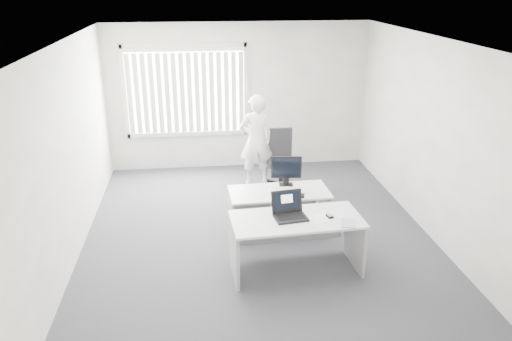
{
  "coord_description": "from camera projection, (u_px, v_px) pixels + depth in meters",
  "views": [
    {
      "loc": [
        -0.82,
        -6.43,
        3.54
      ],
      "look_at": [
        -0.01,
        0.15,
        0.97
      ],
      "focal_mm": 35.0,
      "sensor_mm": 36.0,
      "label": 1
    }
  ],
  "objects": [
    {
      "name": "mouse",
      "position": [
        330.0,
        216.0,
        6.23
      ],
      "size": [
        0.08,
        0.11,
        0.04
      ],
      "primitive_type": null,
      "rotation": [
        0.0,
        0.0,
        0.22
      ],
      "color": "#B7B7B9",
      "rests_on": "paper_sheet"
    },
    {
      "name": "laptop",
      "position": [
        291.0,
        207.0,
        6.15
      ],
      "size": [
        0.44,
        0.4,
        0.31
      ],
      "primitive_type": null,
      "rotation": [
        0.0,
        0.0,
        0.13
      ],
      "color": "black",
      "rests_on": "desk_near"
    },
    {
      "name": "monitor",
      "position": [
        286.0,
        171.0,
        7.36
      ],
      "size": [
        0.46,
        0.19,
        0.45
      ],
      "primitive_type": null,
      "rotation": [
        0.0,
        0.0,
        -0.13
      ],
      "color": "black",
      "rests_on": "desk_far"
    },
    {
      "name": "window",
      "position": [
        186.0,
        91.0,
        9.39
      ],
      "size": [
        2.32,
        0.06,
        1.76
      ],
      "primitive_type": "cube",
      "color": "silver",
      "rests_on": "wall_back"
    },
    {
      "name": "desk_far",
      "position": [
        279.0,
        203.0,
        7.28
      ],
      "size": [
        1.46,
        0.72,
        0.66
      ],
      "rotation": [
        0.0,
        0.0,
        0.03
      ],
      "color": "white",
      "rests_on": "ground"
    },
    {
      "name": "person",
      "position": [
        256.0,
        140.0,
        8.89
      ],
      "size": [
        0.64,
        0.44,
        1.67
      ],
      "primitive_type": "imported",
      "rotation": [
        0.0,
        0.0,
        3.22
      ],
      "color": "white",
      "rests_on": "ground"
    },
    {
      "name": "wall_right",
      "position": [
        432.0,
        139.0,
        7.1
      ],
      "size": [
        0.02,
        6.0,
        2.8
      ],
      "primitive_type": "cube",
      "color": "silver",
      "rests_on": "ground"
    },
    {
      "name": "paper_sheet",
      "position": [
        320.0,
        218.0,
        6.21
      ],
      "size": [
        0.38,
        0.33,
        0.0
      ],
      "primitive_type": "cube",
      "rotation": [
        0.0,
        0.0,
        0.42
      ],
      "color": "white",
      "rests_on": "desk_near"
    },
    {
      "name": "ground",
      "position": [
        258.0,
        236.0,
        7.33
      ],
      "size": [
        6.0,
        6.0,
        0.0
      ],
      "primitive_type": "plane",
      "color": "#515058",
      "rests_on": "ground"
    },
    {
      "name": "desk_near",
      "position": [
        296.0,
        233.0,
        6.29
      ],
      "size": [
        1.67,
        0.86,
        0.74
      ],
      "rotation": [
        0.0,
        0.0,
        0.06
      ],
      "color": "white",
      "rests_on": "ground"
    },
    {
      "name": "wall_left",
      "position": [
        69.0,
        153.0,
        6.54
      ],
      "size": [
        0.02,
        6.0,
        2.8
      ],
      "primitive_type": "cube",
      "color": "silver",
      "rests_on": "ground"
    },
    {
      "name": "booklet",
      "position": [
        349.0,
        223.0,
        6.07
      ],
      "size": [
        0.23,
        0.27,
        0.01
      ],
      "primitive_type": "cube",
      "rotation": [
        0.0,
        0.0,
        -0.29
      ],
      "color": "white",
      "rests_on": "desk_near"
    },
    {
      "name": "office_chair",
      "position": [
        281.0,
        168.0,
        9.03
      ],
      "size": [
        0.62,
        0.62,
        1.03
      ],
      "rotation": [
        0.0,
        0.0,
        -0.05
      ],
      "color": "black",
      "rests_on": "ground"
    },
    {
      "name": "ceiling",
      "position": [
        259.0,
        41.0,
        6.31
      ],
      "size": [
        5.0,
        6.0,
        0.02
      ],
      "primitive_type": "cube",
      "color": "silver",
      "rests_on": "wall_back"
    },
    {
      "name": "wall_back",
      "position": [
        239.0,
        97.0,
        9.6
      ],
      "size": [
        5.0,
        0.02,
        2.8
      ],
      "primitive_type": "cube",
      "color": "silver",
      "rests_on": "ground"
    },
    {
      "name": "blinds",
      "position": [
        186.0,
        93.0,
        9.35
      ],
      "size": [
        2.2,
        0.1,
        1.5
      ],
      "primitive_type": null,
      "color": "silver",
      "rests_on": "wall_back"
    },
    {
      "name": "keyboard",
      "position": [
        290.0,
        195.0,
        7.07
      ],
      "size": [
        0.43,
        0.24,
        0.02
      ],
      "primitive_type": "cube",
      "rotation": [
        0.0,
        0.0,
        -0.26
      ],
      "color": "black",
      "rests_on": "desk_far"
    },
    {
      "name": "wall_front",
      "position": [
        305.0,
        261.0,
        4.04
      ],
      "size": [
        5.0,
        0.02,
        2.8
      ],
      "primitive_type": "cube",
      "color": "silver",
      "rests_on": "ground"
    }
  ]
}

